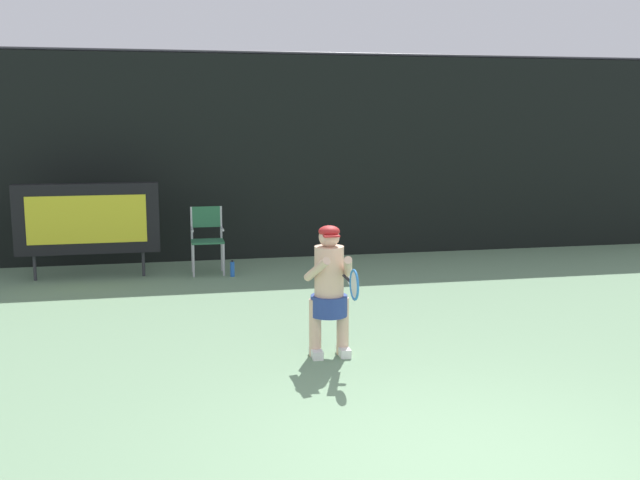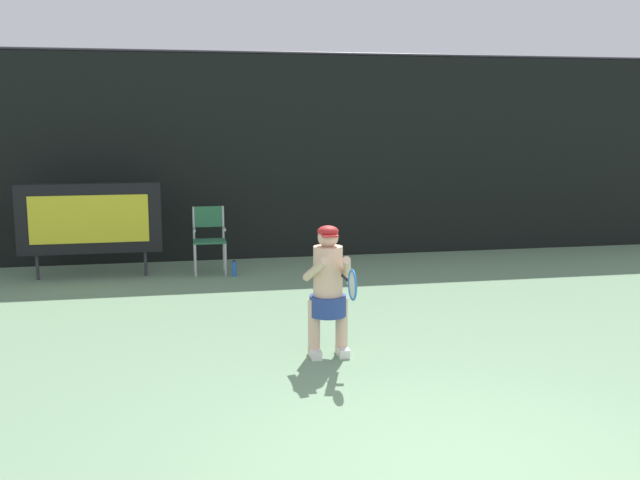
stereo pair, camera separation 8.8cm
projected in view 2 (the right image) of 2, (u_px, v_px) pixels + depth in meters
backdrop_screen at (283, 157)px, 13.28m from camera, size 18.00×0.12×3.66m
scoreboard at (90, 219)px, 11.65m from camera, size 2.20×0.21×1.50m
umpire_chair at (209, 235)px, 12.08m from camera, size 0.52×0.44×1.08m
water_bottle at (234, 269)px, 11.89m from camera, size 0.07×0.07×0.27m
tennis_player at (328, 287)px, 7.84m from camera, size 0.53×0.61×1.40m
tennis_racket at (352, 284)px, 7.29m from camera, size 0.03×0.60×0.31m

